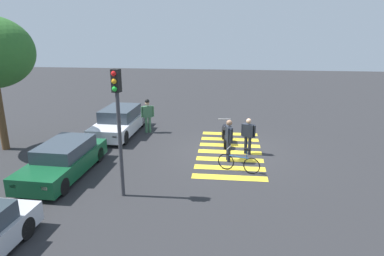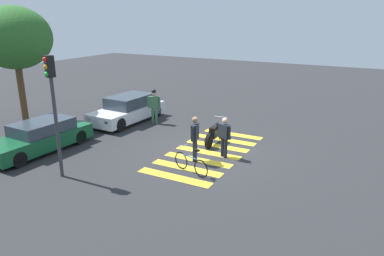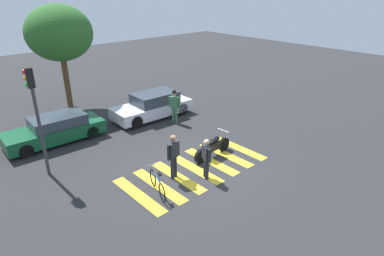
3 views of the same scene
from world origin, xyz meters
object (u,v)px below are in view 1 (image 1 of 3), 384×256
leaning_bicycle (239,163)px  car_green_compact (64,160)px  officer_by_motorcycle (229,138)px  car_white_van (120,122)px  police_motorcycle (225,134)px  pedestrian_bystander (148,113)px  traffic_light_pole (118,114)px  officer_on_foot (248,134)px

leaning_bicycle → car_green_compact: bearing=98.5°
officer_by_motorcycle → car_white_van: bearing=60.9°
police_motorcycle → pedestrian_bystander: (1.25, 4.05, 0.59)m
car_green_compact → traffic_light_pole: size_ratio=1.06×
officer_on_foot → pedestrian_bystander: 5.72m
leaning_bicycle → officer_on_foot: bearing=-12.1°
officer_on_foot → traffic_light_pole: (-4.36, 4.29, 1.90)m
officer_on_foot → officer_by_motorcycle: 1.23m
officer_by_motorcycle → car_green_compact: (-2.05, 6.15, -0.42)m
car_green_compact → car_white_van: size_ratio=1.00×
officer_by_motorcycle → car_white_van: officer_by_motorcycle is taller
pedestrian_bystander → car_green_compact: pedestrian_bystander is taller
car_white_van → traffic_light_pole: traffic_light_pole is taller
car_green_compact → traffic_light_pole: bearing=-117.7°
pedestrian_bystander → police_motorcycle: bearing=-107.2°
traffic_light_pole → leaning_bicycle: bearing=-58.3°
car_green_compact → traffic_light_pole: (-1.41, -2.69, 2.22)m
officer_by_motorcycle → pedestrian_bystander: bearing=50.2°
leaning_bicycle → pedestrian_bystander: pedestrian_bystander is taller
leaning_bicycle → officer_by_motorcycle: (1.08, 0.41, 0.66)m
police_motorcycle → traffic_light_pole: size_ratio=0.51×
car_white_van → officer_by_motorcycle: bearing=-119.1°
officer_on_foot → car_white_van: officer_on_foot is taller
pedestrian_bystander → car_green_compact: 5.92m
pedestrian_bystander → traffic_light_pole: size_ratio=0.43×
police_motorcycle → car_white_van: size_ratio=0.48×
police_motorcycle → leaning_bicycle: 3.41m
police_motorcycle → pedestrian_bystander: 4.28m
police_motorcycle → car_green_compact: bearing=126.0°
police_motorcycle → pedestrian_bystander: size_ratio=1.18×
officer_on_foot → officer_by_motorcycle: (-0.89, 0.83, 0.11)m
officer_on_foot → leaning_bicycle: bearing=167.9°
leaning_bicycle → traffic_light_pole: size_ratio=0.38×
police_motorcycle → officer_on_foot: size_ratio=1.32×
leaning_bicycle → traffic_light_pole: traffic_light_pole is taller
police_motorcycle → pedestrian_bystander: pedestrian_bystander is taller
police_motorcycle → traffic_light_pole: traffic_light_pole is taller
officer_by_motorcycle → traffic_light_pole: (-3.47, 3.45, 1.79)m
officer_on_foot → pedestrian_bystander: (2.64, 5.07, 0.13)m
leaning_bicycle → officer_on_foot: size_ratio=1.00×
officer_by_motorcycle → car_green_compact: bearing=108.5°
police_motorcycle → officer_by_motorcycle: 2.36m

